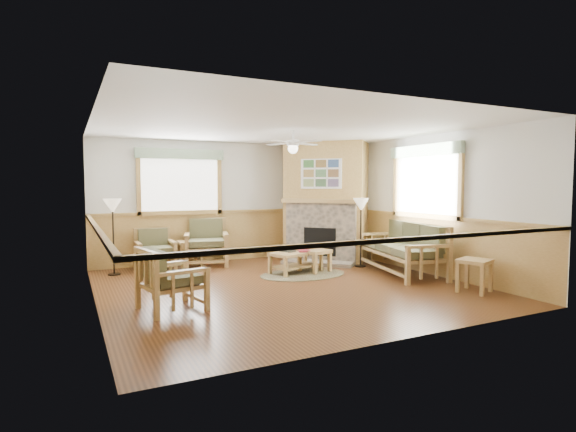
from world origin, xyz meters
name	(u,v)px	position (x,y,z in m)	size (l,w,h in m)	color
floor	(285,286)	(0.00, 0.00, -0.01)	(6.00, 6.00, 0.01)	#4D2B15
ceiling	(285,127)	(0.00, 0.00, 2.70)	(6.00, 6.00, 0.01)	white
wall_back	(228,202)	(0.00, 3.00, 1.35)	(6.00, 0.02, 2.70)	silver
wall_front	(404,220)	(0.00, -3.00, 1.35)	(6.00, 0.02, 2.70)	silver
wall_left	(93,212)	(-3.00, 0.00, 1.35)	(0.02, 6.00, 2.70)	silver
wall_right	(420,204)	(3.00, 0.00, 1.35)	(0.02, 6.00, 2.70)	silver
wainscot	(285,254)	(0.00, 0.00, 0.55)	(6.00, 6.00, 1.10)	#A88244
fireplace	(326,202)	(2.05, 2.05, 1.35)	(2.20, 2.20, 2.70)	#A88244
window_back	(180,148)	(-1.10, 2.96, 2.53)	(1.90, 0.16, 1.50)	white
window_right	(427,144)	(2.96, -0.20, 2.53)	(0.16, 1.90, 1.50)	white
ceiling_fan	(293,133)	(0.30, 0.30, 2.66)	(1.24, 1.24, 0.36)	white
sofa	(401,248)	(2.55, 0.03, 0.50)	(0.89, 2.17, 1.00)	#A2804B
armchair_back_left	(155,249)	(-1.73, 2.55, 0.41)	(0.74, 0.74, 0.83)	#A2804B
armchair_back_right	(206,242)	(-0.65, 2.55, 0.50)	(0.89, 0.89, 1.00)	#A2804B
armchair_left	(172,279)	(-2.06, -0.63, 0.44)	(0.78, 0.78, 0.88)	#A2804B
coffee_table	(296,262)	(0.70, 0.95, 0.21)	(1.05, 0.53, 0.42)	#A2804B
end_table_chairs	(190,254)	(-1.01, 2.55, 0.27)	(0.48, 0.47, 0.54)	#A2804B
end_table_sofa	(474,276)	(2.55, -1.76, 0.27)	(0.48, 0.46, 0.54)	#A2804B
footstool	(315,261)	(1.08, 0.87, 0.22)	(0.51, 0.51, 0.45)	#A2804B
braided_rug	(303,274)	(0.73, 0.71, 0.01)	(1.72, 1.72, 0.01)	brown
floor_lamp_left	(113,237)	(-2.55, 2.31, 0.74)	(0.34, 0.34, 1.48)	black
floor_lamp_right	(361,232)	(2.23, 0.93, 0.73)	(0.34, 0.34, 1.46)	black
book_red	(304,250)	(0.85, 0.90, 0.45)	(0.22, 0.30, 0.03)	maroon
book_dark	(288,250)	(0.55, 1.02, 0.45)	(0.20, 0.27, 0.03)	#262620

